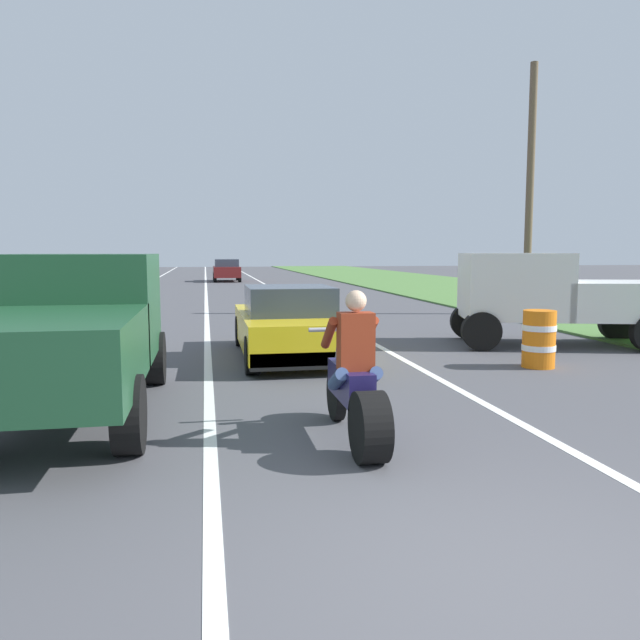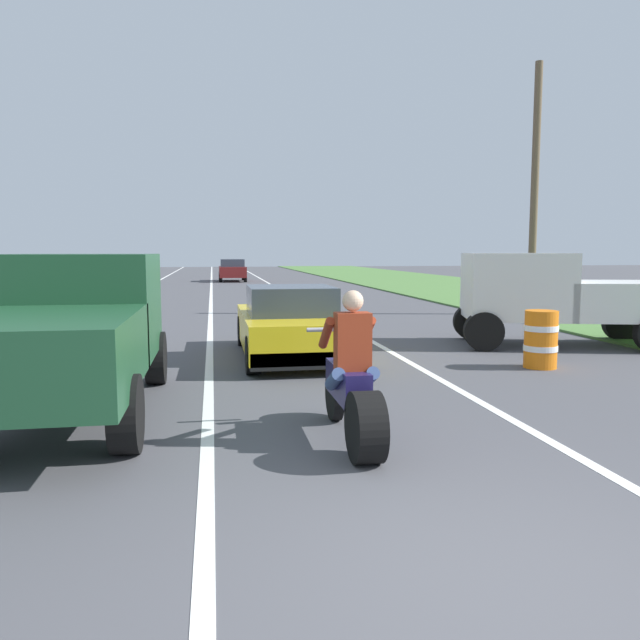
{
  "view_description": "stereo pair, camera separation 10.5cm",
  "coord_description": "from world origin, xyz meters",
  "px_view_note": "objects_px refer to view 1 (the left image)",
  "views": [
    {
      "loc": [
        -1.82,
        -3.26,
        2.02
      ],
      "look_at": [
        -0.15,
        5.79,
        1.0
      ],
      "focal_mm": 34.95,
      "sensor_mm": 36.0,
      "label": 1
    },
    {
      "loc": [
        -1.71,
        -3.28,
        2.02
      ],
      "look_at": [
        -0.15,
        5.79,
        1.0
      ],
      "focal_mm": 34.95,
      "sensor_mm": 36.0,
      "label": 2
    }
  ],
  "objects_px": {
    "pickup_truck_left_lane_dark_green": "(68,327)",
    "pickup_truck_right_shoulder_white": "(557,294)",
    "distant_car_far_ahead": "(227,270)",
    "motorcycle_with_rider": "(355,388)",
    "construction_barrel_nearest": "(539,339)",
    "sports_car_yellow": "(288,325)"
  },
  "relations": [
    {
      "from": "pickup_truck_left_lane_dark_green",
      "to": "pickup_truck_right_shoulder_white",
      "type": "xyz_separation_m",
      "value": [
        9.06,
        4.25,
        0.0
      ]
    },
    {
      "from": "distant_car_far_ahead",
      "to": "motorcycle_with_rider",
      "type": "bearing_deg",
      "value": -89.85
    },
    {
      "from": "motorcycle_with_rider",
      "to": "construction_barrel_nearest",
      "type": "relative_size",
      "value": 2.21
    },
    {
      "from": "pickup_truck_left_lane_dark_green",
      "to": "distant_car_far_ahead",
      "type": "bearing_deg",
      "value": 84.95
    },
    {
      "from": "distant_car_far_ahead",
      "to": "pickup_truck_right_shoulder_white",
      "type": "bearing_deg",
      "value": -78.87
    },
    {
      "from": "pickup_truck_left_lane_dark_green",
      "to": "construction_barrel_nearest",
      "type": "height_order",
      "value": "pickup_truck_left_lane_dark_green"
    },
    {
      "from": "sports_car_yellow",
      "to": "pickup_truck_right_shoulder_white",
      "type": "height_order",
      "value": "pickup_truck_right_shoulder_white"
    },
    {
      "from": "sports_car_yellow",
      "to": "distant_car_far_ahead",
      "type": "relative_size",
      "value": 1.08
    },
    {
      "from": "sports_car_yellow",
      "to": "construction_barrel_nearest",
      "type": "bearing_deg",
      "value": -23.23
    },
    {
      "from": "sports_car_yellow",
      "to": "pickup_truck_right_shoulder_white",
      "type": "bearing_deg",
      "value": 5.0
    },
    {
      "from": "sports_car_yellow",
      "to": "pickup_truck_left_lane_dark_green",
      "type": "xyz_separation_m",
      "value": [
        -3.18,
        -3.74,
        0.48
      ]
    },
    {
      "from": "pickup_truck_right_shoulder_white",
      "to": "motorcycle_with_rider",
      "type": "bearing_deg",
      "value": -134.7
    },
    {
      "from": "motorcycle_with_rider",
      "to": "pickup_truck_left_lane_dark_green",
      "type": "bearing_deg",
      "value": 151.69
    },
    {
      "from": "construction_barrel_nearest",
      "to": "distant_car_far_ahead",
      "type": "distance_m",
      "value": 33.04
    },
    {
      "from": "motorcycle_with_rider",
      "to": "construction_barrel_nearest",
      "type": "bearing_deg",
      "value": 41.2
    },
    {
      "from": "pickup_truck_right_shoulder_white",
      "to": "construction_barrel_nearest",
      "type": "height_order",
      "value": "pickup_truck_right_shoulder_white"
    },
    {
      "from": "sports_car_yellow",
      "to": "pickup_truck_right_shoulder_white",
      "type": "distance_m",
      "value": 5.92
    },
    {
      "from": "sports_car_yellow",
      "to": "pickup_truck_right_shoulder_white",
      "type": "xyz_separation_m",
      "value": [
        5.88,
        0.51,
        0.48
      ]
    },
    {
      "from": "pickup_truck_right_shoulder_white",
      "to": "construction_barrel_nearest",
      "type": "relative_size",
      "value": 5.14
    },
    {
      "from": "motorcycle_with_rider",
      "to": "sports_car_yellow",
      "type": "bearing_deg",
      "value": 89.82
    },
    {
      "from": "motorcycle_with_rider",
      "to": "construction_barrel_nearest",
      "type": "xyz_separation_m",
      "value": [
        4.18,
        3.66,
        -0.09
      ]
    },
    {
      "from": "pickup_truck_left_lane_dark_green",
      "to": "pickup_truck_right_shoulder_white",
      "type": "height_order",
      "value": "same"
    }
  ]
}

